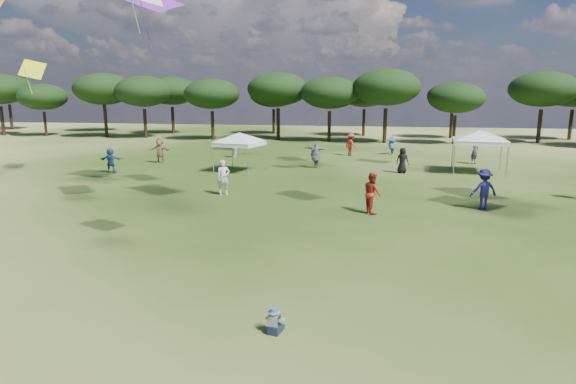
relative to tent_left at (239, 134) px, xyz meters
name	(u,v)px	position (x,y,z in m)	size (l,w,h in m)	color
tree_line	(378,90)	(8.67, 24.20, 2.99)	(108.78, 17.63, 7.77)	black
tent_left	(239,134)	(0.00, 0.00, 0.00)	(5.29, 5.29, 2.86)	gray
tent_right	(480,132)	(15.27, 2.39, 0.18)	(6.52, 6.52, 3.04)	gray
toddler	(275,322)	(6.82, -20.91, -2.17)	(0.41, 0.45, 0.58)	black
festival_crowd	(323,157)	(5.32, 1.55, -1.55)	(28.30, 22.48, 1.92)	#505156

